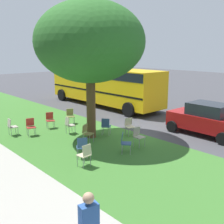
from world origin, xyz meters
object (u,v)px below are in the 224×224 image
at_px(chair_1, 50,119).
at_px(chair_4, 138,135).
at_px(chair_6, 125,141).
at_px(school_bus, 103,83).
at_px(chair_7, 87,132).
at_px(chair_0, 69,124).
at_px(chair_3, 31,126).
at_px(chair_2, 85,154).
at_px(chair_9, 70,115).
at_px(chair_8, 82,146).
at_px(chair_10, 12,126).
at_px(chair_11, 106,125).
at_px(chair_5, 129,125).
at_px(street_tree, 90,42).
at_px(parked_car, 206,119).

distance_m(chair_1, chair_4, 5.47).
xyz_separation_m(chair_6, school_bus, (8.43, -5.97, 1.24)).
height_order(chair_7, school_bus, school_bus).
xyz_separation_m(chair_0, chair_3, (1.05, 1.60, 0.00)).
xyz_separation_m(chair_3, chair_6, (-4.93, -1.78, 0.00)).
bearing_deg(chair_3, chair_2, 176.82).
bearing_deg(chair_3, school_bus, -65.72).
height_order(chair_4, chair_9, same).
height_order(chair_0, chair_3, same).
xyz_separation_m(chair_8, chair_9, (4.82, -2.65, 0.00)).
bearing_deg(chair_10, chair_3, -131.23).
bearing_deg(chair_0, chair_7, 174.34).
relative_size(chair_7, chair_11, 1.00).
height_order(chair_5, chair_7, same).
relative_size(street_tree, chair_5, 7.37).
relative_size(street_tree, chair_3, 7.37).
height_order(chair_8, chair_10, same).
distance_m(chair_3, chair_10, 0.96).
xyz_separation_m(street_tree, chair_2, (-2.69, 2.37, -4.06)).
xyz_separation_m(street_tree, chair_10, (2.90, 2.82, -4.06)).
height_order(chair_2, chair_5, same).
height_order(chair_3, chair_7, same).
xyz_separation_m(chair_9, parked_car, (-6.45, -3.88, 0.32)).
distance_m(street_tree, chair_4, 4.80).
bearing_deg(chair_6, chair_7, 9.32).
distance_m(street_tree, chair_11, 4.14).
relative_size(chair_1, chair_2, 1.00).
distance_m(chair_4, chair_7, 2.39).
xyz_separation_m(chair_0, parked_car, (-4.78, -5.06, 0.32)).
distance_m(street_tree, chair_0, 4.27).
distance_m(chair_1, chair_11, 3.37).
height_order(chair_4, chair_10, same).
bearing_deg(chair_1, chair_8, 164.97).
bearing_deg(chair_6, school_bus, -35.32).
height_order(chair_4, chair_11, same).
xyz_separation_m(chair_5, chair_11, (0.79, 0.89, 0.00)).
xyz_separation_m(chair_4, chair_9, (5.33, 0.07, 0.00)).
height_order(chair_0, chair_7, same).
bearing_deg(chair_11, chair_1, 25.42).
height_order(chair_5, chair_6, same).
xyz_separation_m(chair_7, chair_9, (3.42, -1.36, 0.00)).
height_order(chair_1, chair_8, same).
bearing_deg(chair_4, chair_9, 0.71).
distance_m(chair_0, parked_car, 6.97).
xyz_separation_m(chair_2, chair_5, (1.68, -4.03, 0.00)).
relative_size(chair_7, parked_car, 0.24).
distance_m(chair_6, chair_11, 2.68).
height_order(chair_0, school_bus, school_bus).
relative_size(chair_1, chair_8, 1.00).
relative_size(chair_5, chair_11, 1.00).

